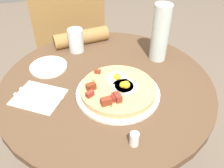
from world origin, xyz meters
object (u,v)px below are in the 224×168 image
at_px(person_seated, 71,54).
at_px(salt_shaker, 134,139).
at_px(water_glass, 76,40).
at_px(water_bottle, 160,33).
at_px(knife, 41,93).
at_px(pizza_plate, 118,93).
at_px(breakfast_pizza, 118,89).
at_px(fork, 36,99).
at_px(dining_table, 107,113).
at_px(bread_plate, 49,67).

height_order(person_seated, salt_shaker, person_seated).
xyz_separation_m(water_glass, water_bottle, (-0.33, 0.16, 0.07)).
bearing_deg(water_glass, water_bottle, 153.44).
bearing_deg(knife, person_seated, 107.76).
bearing_deg(person_seated, pizza_plate, 96.95).
bearing_deg(breakfast_pizza, fork, -9.89).
bearing_deg(water_bottle, person_seated, -57.26).
xyz_separation_m(knife, salt_shaker, (-0.25, 0.31, 0.02)).
relative_size(dining_table, bread_plate, 5.37).
height_order(dining_table, person_seated, person_seated).
relative_size(pizza_plate, salt_shaker, 6.63).
distance_m(breakfast_pizza, fork, 0.30).
relative_size(dining_table, salt_shaker, 17.92).
height_order(dining_table, water_glass, water_glass).
bearing_deg(pizza_plate, dining_table, -73.96).
distance_m(breakfast_pizza, salt_shaker, 0.23).
xyz_separation_m(fork, water_glass, (-0.20, -0.29, 0.05)).
xyz_separation_m(dining_table, bread_plate, (0.21, -0.16, 0.18)).
bearing_deg(fork, water_glass, 90.65).
bearing_deg(breakfast_pizza, bread_plate, -46.71).
relative_size(water_bottle, salt_shaker, 5.27).
bearing_deg(water_bottle, knife, 11.07).
height_order(fork, knife, same).
height_order(breakfast_pizza, knife, breakfast_pizza).
height_order(water_glass, salt_shaker, water_glass).
distance_m(breakfast_pizza, water_glass, 0.36).
relative_size(water_glass, salt_shaker, 2.29).
height_order(dining_table, knife, knife).
bearing_deg(bread_plate, breakfast_pizza, 133.29).
height_order(breakfast_pizza, water_glass, water_glass).
bearing_deg(water_glass, knife, 55.56).
xyz_separation_m(person_seated, water_bottle, (-0.32, 0.50, 0.35)).
bearing_deg(knife, water_glass, 90.72).
height_order(dining_table, pizza_plate, pizza_plate).
height_order(water_glass, water_bottle, water_bottle).
height_order(dining_table, breakfast_pizza, breakfast_pizza).
bearing_deg(salt_shaker, water_bottle, -122.85).
xyz_separation_m(person_seated, pizza_plate, (-0.08, 0.68, 0.23)).
bearing_deg(dining_table, bread_plate, -38.48).
bearing_deg(knife, bread_plate, 110.38).
distance_m(pizza_plate, water_glass, 0.36).
bearing_deg(breakfast_pizza, knife, -16.52).
bearing_deg(fork, dining_table, 40.93).
relative_size(pizza_plate, knife, 1.70).
distance_m(dining_table, salt_shaker, 0.36).
height_order(pizza_plate, water_bottle, water_bottle).
height_order(bread_plate, knife, bread_plate).
relative_size(dining_table, knife, 4.61).
bearing_deg(breakfast_pizza, water_glass, -75.46).
bearing_deg(water_glass, bread_plate, 36.51).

